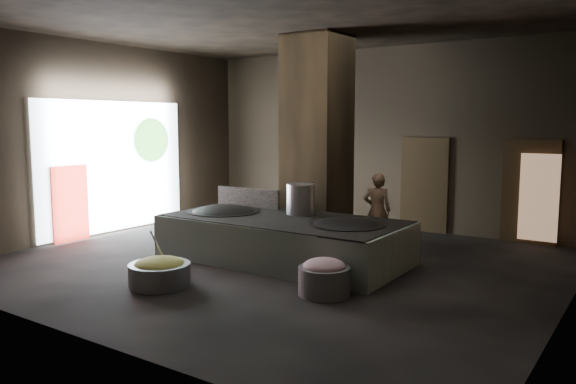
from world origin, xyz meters
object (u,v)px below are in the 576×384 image
Objects in this scene: wok_right at (346,229)px; meat_basin at (324,281)px; veg_basin at (160,275)px; stock_pot at (301,199)px; cook at (377,211)px; wok_left at (224,215)px; hearth_platform at (283,239)px.

wok_right is 1.71× the size of meat_basin.
veg_basin is 2.69m from meat_basin.
cook is (0.98, 1.46, -0.33)m from stock_pot.
stock_pot is at bearing 21.80° from wok_left.
stock_pot is 0.38× the size of cook.
cook reaches higher than hearth_platform.
cook is at bearing 39.76° from wok_left.
cook is (-0.32, 1.96, 0.05)m from wok_right.
cook is 4.91m from veg_basin.
cook is 1.59× the size of veg_basin.
stock_pot is 2.81m from meat_basin.
hearth_platform is 5.82× the size of meat_basin.
wok_left is 1.47× the size of veg_basin.
meat_basin is at bearing 79.26° from cook.
wok_left is 3.57m from meat_basin.
cook is 3.60m from meat_basin.
cook reaches higher than wok_right.
wok_right is 1.44m from stock_pot.
stock_pot is 3.32m from veg_basin.
veg_basin is at bearing -156.26° from meat_basin.
wok_left reaches higher than meat_basin.
stock_pot reaches higher than wok_left.
cook reaches higher than meat_basin.
wok_left is at bearing -177.95° from wok_right.
hearth_platform is 3.17× the size of wok_left.
wok_right is (2.80, 0.10, 0.00)m from wok_left.
wok_left is at bearing 156.46° from meat_basin.
veg_basin is at bearing -105.82° from hearth_platform.
hearth_platform is 2.31m from meat_basin.
wok_left is 0.92× the size of cook.
hearth_platform is 4.67× the size of veg_basin.
cook is (1.03, 2.01, 0.39)m from hearth_platform.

